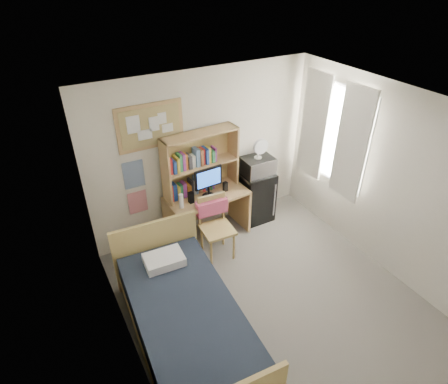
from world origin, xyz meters
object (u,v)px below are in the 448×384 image
bed (187,324)px  speaker_left (191,198)px  microwave (257,166)px  mini_fridge (255,196)px  monitor (208,183)px  desk (207,215)px  bulletin_board (150,126)px  desk_fan (258,149)px  speaker_right (225,187)px  desk_chair (217,229)px

bed → speaker_left: 1.87m
microwave → mini_fridge: bearing=90.0°
monitor → microwave: monitor is taller
monitor → microwave: bearing=2.2°
desk → bulletin_board: bearing=150.8°
monitor → desk_fan: 0.98m
desk → speaker_right: speaker_right is taller
speaker_left → desk_fan: size_ratio=0.56×
monitor → speaker_left: bearing=-180.0°
speaker_left → speaker_right: bearing=0.0°
bulletin_board → microwave: bulletin_board is taller
desk_chair → speaker_right: desk_chair is taller
speaker_left → monitor: bearing=0.0°
desk → speaker_right: (0.30, -0.04, 0.47)m
desk → bed: desk is taller
desk → desk_chair: bearing=-103.2°
desk_chair → monitor: monitor is taller
bulletin_board → mini_fridge: bulletin_board is taller
bulletin_board → desk: size_ratio=0.75×
mini_fridge → speaker_left: 1.31m
mini_fridge → speaker_right: (-0.63, -0.10, 0.42)m
desk_chair → monitor: size_ratio=2.07×
speaker_right → desk_fan: bearing=3.3°
bulletin_board → bed: bulletin_board is taller
desk_chair → microwave: 1.26m
bed → speaker_right: (1.41, 1.62, 0.56)m
mini_fridge → speaker_right: 0.77m
desk_chair → bed: desk_chair is taller
mini_fridge → microwave: bearing=-90.0°
bed → monitor: monitor is taller
speaker_left → desk_fan: desk_fan is taller
desk_chair → monitor: 0.69m
speaker_left → microwave: microwave is taller
desk_chair → desk_fan: desk_fan is taller
bulletin_board → desk_chair: bearing=-54.4°
speaker_left → microwave: bearing=1.7°
microwave → bulletin_board: bearing=170.4°
speaker_right → speaker_left: bearing=-180.0°
mini_fridge → speaker_left: speaker_left is taller
desk → mini_fridge: (0.93, 0.06, 0.05)m
bed → microwave: bearing=43.4°
speaker_left → speaker_right: speaker_left is taller
microwave → desk_fan: desk_fan is taller
desk_fan → mini_fridge: bearing=90.0°
bed → desk_chair: bearing=52.4°
speaker_left → speaker_right: (0.60, 0.04, -0.01)m
bulletin_board → speaker_right: bulletin_board is taller
desk → monitor: bearing=-90.0°
speaker_left → microwave: size_ratio=0.35×
bulletin_board → microwave: 1.85m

